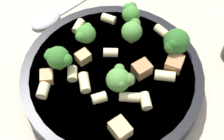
{
  "coord_description": "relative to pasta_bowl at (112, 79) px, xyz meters",
  "views": [
    {
      "loc": [
        0.1,
        0.29,
        0.5
      ],
      "look_at": [
        0.0,
        0.0,
        0.05
      ],
      "focal_mm": 60.0,
      "sensor_mm": 36.0,
      "label": 1
    }
  ],
  "objects": [
    {
      "name": "chicken_chunk_1",
      "position": [
        -0.09,
        0.02,
        0.03
      ],
      "size": [
        0.03,
        0.03,
        0.02
      ],
      "primitive_type": "cube",
      "rotation": [
        0.0,
        0.0,
        0.84
      ],
      "color": "#A87A4C",
      "rests_on": "pasta_bowl"
    },
    {
      "name": "broccoli_floret_2",
      "position": [
        -0.1,
        -0.01,
        0.04
      ],
      "size": [
        0.04,
        0.04,
        0.04
      ],
      "color": "#9EC175",
      "rests_on": "pasta_bowl"
    },
    {
      "name": "broccoli_floret_4",
      "position": [
        0.07,
        -0.04,
        0.04
      ],
      "size": [
        0.04,
        0.03,
        0.04
      ],
      "color": "#84AD60",
      "rests_on": "pasta_bowl"
    },
    {
      "name": "rigatoni_9",
      "position": [
        0.1,
        0.0,
        0.02
      ],
      "size": [
        0.02,
        0.03,
        0.02
      ],
      "primitive_type": "cylinder",
      "rotation": [
        1.57,
        0.0,
        2.65
      ],
      "color": "beige",
      "rests_on": "pasta_bowl"
    },
    {
      "name": "chicken_chunk_0",
      "position": [
        -0.04,
        0.01,
        0.03
      ],
      "size": [
        0.03,
        0.03,
        0.02
      ],
      "primitive_type": "cube",
      "rotation": [
        0.0,
        0.0,
        0.25
      ],
      "color": "#A87A4C",
      "rests_on": "pasta_bowl"
    },
    {
      "name": "broccoli_floret_0",
      "position": [
        -0.05,
        -0.05,
        0.04
      ],
      "size": [
        0.03,
        0.03,
        0.04
      ],
      "color": "#93B766",
      "rests_on": "pasta_bowl"
    },
    {
      "name": "rigatoni_3",
      "position": [
        -0.01,
        0.05,
        0.02
      ],
      "size": [
        0.03,
        0.02,
        0.01
      ],
      "primitive_type": "cylinder",
      "rotation": [
        1.57,
        0.0,
        1.16
      ],
      "color": "beige",
      "rests_on": "pasta_bowl"
    },
    {
      "name": "rigatoni_2",
      "position": [
        -0.1,
        -0.05,
        0.02
      ],
      "size": [
        0.02,
        0.03,
        0.01
      ],
      "primitive_type": "cylinder",
      "rotation": [
        1.57,
        0.0,
        0.41
      ],
      "color": "beige",
      "rests_on": "pasta_bowl"
    },
    {
      "name": "broccoli_floret_5",
      "position": [
        -0.06,
        -0.08,
        0.04
      ],
      "size": [
        0.03,
        0.03,
        0.04
      ],
      "color": "#84AD60",
      "rests_on": "pasta_bowl"
    },
    {
      "name": "rigatoni_7",
      "position": [
        0.02,
        -0.1,
        0.02
      ],
      "size": [
        0.03,
        0.03,
        0.01
      ],
      "primitive_type": "cylinder",
      "rotation": [
        1.57,
        0.0,
        2.44
      ],
      "color": "beige",
      "rests_on": "pasta_bowl"
    },
    {
      "name": "rigatoni_0",
      "position": [
        0.04,
        0.01,
        0.02
      ],
      "size": [
        0.02,
        0.03,
        0.01
      ],
      "primitive_type": "cylinder",
      "rotation": [
        1.57,
        0.0,
        2.99
      ],
      "color": "beige",
      "rests_on": "pasta_bowl"
    },
    {
      "name": "chicken_chunk_2",
      "position": [
        0.03,
        -0.04,
        0.02
      ],
      "size": [
        0.02,
        0.02,
        0.02
      ],
      "primitive_type": "cube",
      "rotation": [
        0.0,
        0.0,
        0.35
      ],
      "color": "tan",
      "rests_on": "pasta_bowl"
    },
    {
      "name": "rigatoni_10",
      "position": [
        -0.01,
        -0.03,
        0.02
      ],
      "size": [
        0.03,
        0.02,
        0.01
      ],
      "primitive_type": "cylinder",
      "rotation": [
        1.57,
        0.0,
        1.22
      ],
      "color": "beige",
      "rests_on": "pasta_bowl"
    },
    {
      "name": "broccoli_floret_3",
      "position": [
        0.02,
        -0.07,
        0.04
      ],
      "size": [
        0.03,
        0.03,
        0.03
      ],
      "color": "#84AD60",
      "rests_on": "pasta_bowl"
    },
    {
      "name": "broccoli_floret_1",
      "position": [
        -0.0,
        0.03,
        0.04
      ],
      "size": [
        0.04,
        0.04,
        0.04
      ],
      "color": "#84AD60",
      "rests_on": "pasta_bowl"
    },
    {
      "name": "rigatoni_1",
      "position": [
        -0.03,
        -0.1,
        0.02
      ],
      "size": [
        0.03,
        0.03,
        0.01
      ],
      "primitive_type": "cylinder",
      "rotation": [
        1.57,
        0.0,
        0.82
      ],
      "color": "beige",
      "rests_on": "pasta_bowl"
    },
    {
      "name": "rigatoni_8",
      "position": [
        0.06,
        -0.01,
        0.02
      ],
      "size": [
        0.02,
        0.02,
        0.01
      ],
      "primitive_type": "cylinder",
      "rotation": [
        1.57,
        0.0,
        2.87
      ],
      "color": "beige",
      "rests_on": "pasta_bowl"
    },
    {
      "name": "rigatoni_4",
      "position": [
        0.03,
        0.04,
        0.02
      ],
      "size": [
        0.02,
        0.01,
        0.01
      ],
      "primitive_type": "cylinder",
      "rotation": [
        1.57,
        0.0,
        1.56
      ],
      "color": "beige",
      "rests_on": "pasta_bowl"
    },
    {
      "name": "spoon",
      "position": [
        0.05,
        -0.17,
        -0.02
      ],
      "size": [
        0.17,
        0.09,
        0.01
      ],
      "color": "#B2B2B7",
      "rests_on": "ground_plane"
    },
    {
      "name": "rigatoni_5",
      "position": [
        -0.07,
        0.03,
        0.02
      ],
      "size": [
        0.03,
        0.03,
        0.02
      ],
      "primitive_type": "cylinder",
      "rotation": [
        1.57,
        0.0,
        1.1
      ],
      "color": "beige",
      "rests_on": "pasta_bowl"
    },
    {
      "name": "chicken_chunk_4",
      "position": [
        0.02,
        0.09,
        0.03
      ],
      "size": [
        0.03,
        0.03,
        0.02
      ],
      "primitive_type": "cube",
      "rotation": [
        0.0,
        0.0,
        1.86
      ],
      "color": "tan",
      "rests_on": "pasta_bowl"
    },
    {
      "name": "ground_plane",
      "position": [
        0.0,
        0.0,
        -0.02
      ],
      "size": [
        2.0,
        2.0,
        0.0
      ],
      "primitive_type": "plane",
      "color": "#BCB29E"
    },
    {
      "name": "pasta_bowl",
      "position": [
        0.0,
        0.0,
        0.0
      ],
      "size": [
        0.27,
        0.27,
        0.04
      ],
      "color": "black",
      "rests_on": "ground_plane"
    },
    {
      "name": "rigatoni_6",
      "position": [
        -0.03,
        0.06,
        0.02
      ],
      "size": [
        0.02,
        0.03,
        0.01
      ],
      "primitive_type": "cylinder",
      "rotation": [
        1.57,
        0.0,
        2.97
      ],
      "color": "beige",
      "rests_on": "pasta_bowl"
    },
    {
      "name": "chicken_chunk_3",
      "position": [
        0.09,
        -0.02,
        0.02
      ],
      "size": [
        0.02,
        0.02,
        0.02
      ],
      "primitive_type": "cube",
      "rotation": [
        0.0,
        0.0,
        1.34
      ],
      "color": "tan",
      "rests_on": "pasta_bowl"
    }
  ]
}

